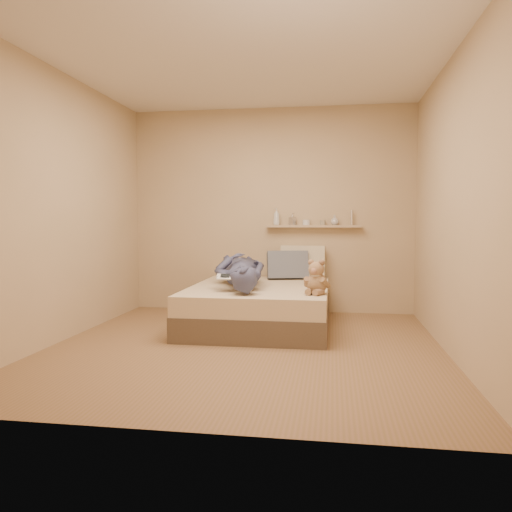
% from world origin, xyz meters
% --- Properties ---
extents(room, '(3.80, 3.80, 3.80)m').
position_xyz_m(room, '(0.00, 0.00, 1.30)').
color(room, '#896447').
rests_on(room, ground).
extents(bed, '(1.50, 1.90, 0.45)m').
position_xyz_m(bed, '(0.00, 0.93, 0.22)').
color(bed, brown).
rests_on(bed, floor).
extents(game_console, '(0.18, 0.08, 0.06)m').
position_xyz_m(game_console, '(-0.27, 0.39, 0.61)').
color(game_console, silver).
rests_on(game_console, bed).
extents(teddy_bear, '(0.27, 0.28, 0.34)m').
position_xyz_m(teddy_bear, '(0.64, 0.39, 0.59)').
color(teddy_bear, '#926850').
rests_on(teddy_bear, bed).
extents(dark_plush, '(0.18, 0.18, 0.27)m').
position_xyz_m(dark_plush, '(-0.39, 1.31, 0.57)').
color(dark_plush, black).
rests_on(dark_plush, bed).
extents(pillow_cream, '(0.56, 0.24, 0.42)m').
position_xyz_m(pillow_cream, '(0.42, 1.76, 0.65)').
color(pillow_cream, beige).
rests_on(pillow_cream, bed).
extents(pillow_grey, '(0.54, 0.34, 0.37)m').
position_xyz_m(pillow_grey, '(0.24, 1.62, 0.62)').
color(pillow_grey, slate).
rests_on(pillow_grey, bed).
extents(person, '(0.90, 1.63, 0.37)m').
position_xyz_m(person, '(-0.21, 0.87, 0.63)').
color(person, '#414566').
rests_on(person, bed).
extents(wall_shelf, '(1.20, 0.12, 0.03)m').
position_xyz_m(wall_shelf, '(0.55, 1.84, 1.10)').
color(wall_shelf, tan).
rests_on(wall_shelf, wall_back).
extents(shelf_bottles, '(1.01, 0.13, 0.21)m').
position_xyz_m(shelf_bottles, '(0.45, 1.84, 1.19)').
color(shelf_bottles, silver).
rests_on(shelf_bottles, wall_shelf).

